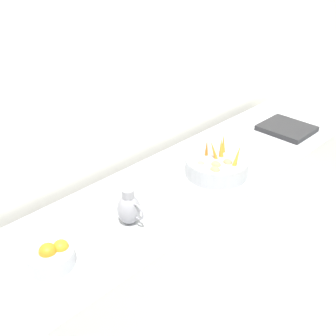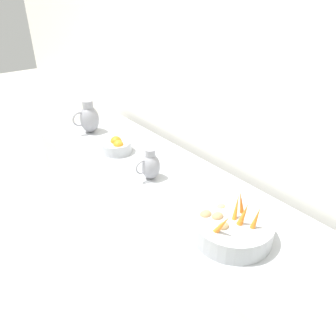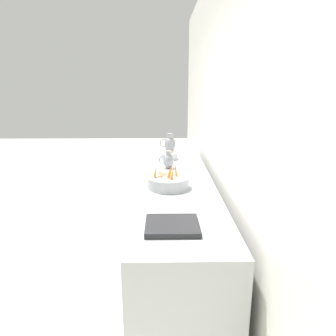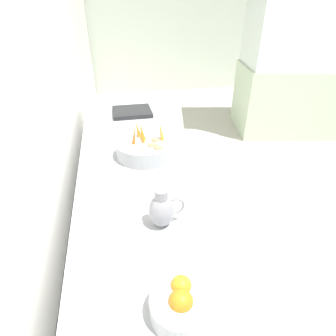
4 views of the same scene
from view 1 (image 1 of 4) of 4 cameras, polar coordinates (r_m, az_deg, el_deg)
tile_wall_left at (r=2.73m, az=0.87°, el=16.26°), size 0.10×8.47×3.00m
prep_counter at (r=2.63m, az=0.35°, el=-10.79°), size 0.69×3.00×0.88m
vegetable_colander at (r=2.48m, az=6.58°, el=0.33°), size 0.37×0.37×0.22m
orange_bowl at (r=1.92m, az=-15.45°, el=-11.38°), size 0.21×0.21×0.11m
metal_pitcher_short at (r=2.07m, az=-5.27°, el=-5.39°), size 0.16×0.11×0.19m
counter_sink_basin at (r=3.12m, az=15.68°, el=5.15°), size 0.34×0.30×0.04m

